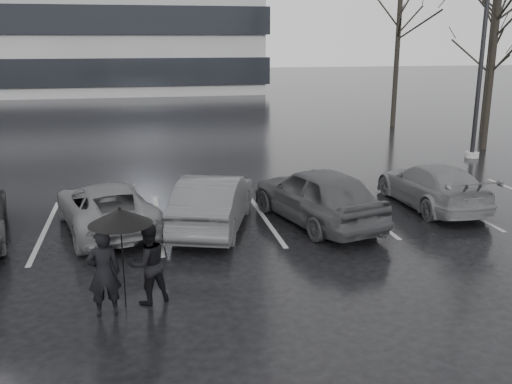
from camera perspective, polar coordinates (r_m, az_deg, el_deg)
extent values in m
plane|color=black|center=(12.98, 0.47, -5.85)|extent=(160.00, 160.00, 0.00)
imported|color=black|center=(14.74, 6.16, -0.29)|extent=(2.85, 4.70, 1.50)
imported|color=#2D2D30|center=(14.32, -4.28, -0.95)|extent=(2.68, 4.44, 1.38)
imported|color=#4D4D50|center=(14.64, -14.76, -1.43)|extent=(2.96, 4.67, 1.20)
imported|color=#4D4D50|center=(16.87, 17.17, 0.64)|extent=(1.83, 4.30, 1.24)
imported|color=black|center=(10.15, -14.98, -7.84)|extent=(0.61, 0.44, 1.55)
imported|color=black|center=(10.46, -10.73, -7.06)|extent=(0.88, 0.80, 1.49)
cylinder|color=black|center=(10.32, -13.13, -7.17)|extent=(0.02, 0.02, 1.61)
cone|color=black|center=(10.02, -13.44, -2.39)|extent=(1.10, 1.10, 0.28)
sphere|color=black|center=(9.98, -13.49, -1.62)|extent=(0.05, 0.05, 0.05)
cylinder|color=#979799|center=(24.54, 20.78, 3.50)|extent=(0.55, 0.55, 0.22)
cylinder|color=black|center=(24.12, 21.87, 14.74)|extent=(0.17, 0.17, 9.82)
cube|color=#A0A0A3|center=(15.28, -20.32, -3.54)|extent=(0.12, 5.00, 0.00)
cube|color=#A0A0A3|center=(15.08, -9.75, -3.02)|extent=(0.12, 5.00, 0.00)
cube|color=#A0A0A3|center=(15.40, 0.71, -2.41)|extent=(0.12, 5.00, 0.00)
cube|color=#A0A0A3|center=(16.21, 10.43, -1.77)|extent=(0.12, 5.00, 0.00)
cube|color=#A0A0A3|center=(17.43, 19.01, -1.16)|extent=(0.12, 5.00, 0.00)
cylinder|color=black|center=(26.25, 22.62, 12.62)|extent=(0.26, 0.26, 8.00)
cylinder|color=black|center=(30.98, 22.29, 11.94)|extent=(0.26, 0.26, 7.00)
cylinder|color=black|center=(31.87, 13.97, 14.01)|extent=(0.26, 0.26, 8.50)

